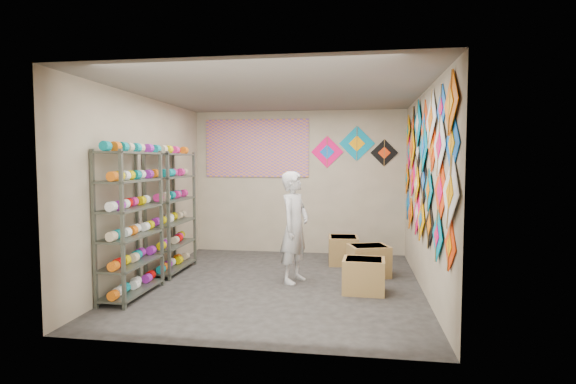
% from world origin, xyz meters
% --- Properties ---
extents(ground, '(4.50, 4.50, 0.00)m').
position_xyz_m(ground, '(0.00, 0.00, 0.00)').
color(ground, black).
extents(room_walls, '(4.50, 4.50, 4.50)m').
position_xyz_m(room_walls, '(0.00, 0.00, 1.64)').
color(room_walls, tan).
rests_on(room_walls, ground).
extents(shelf_rack_front, '(0.40, 1.10, 1.90)m').
position_xyz_m(shelf_rack_front, '(-1.78, -0.85, 0.95)').
color(shelf_rack_front, '#4C5147').
rests_on(shelf_rack_front, ground).
extents(shelf_rack_back, '(0.40, 1.10, 1.90)m').
position_xyz_m(shelf_rack_back, '(-1.78, 0.45, 0.95)').
color(shelf_rack_back, '#4C5147').
rests_on(shelf_rack_back, ground).
extents(string_spools, '(0.12, 2.36, 0.12)m').
position_xyz_m(string_spools, '(-1.78, -0.20, 1.05)').
color(string_spools, '#E8238A').
rests_on(string_spools, ground).
extents(kite_wall_display, '(0.06, 4.31, 2.00)m').
position_xyz_m(kite_wall_display, '(1.98, -0.07, 1.69)').
color(kite_wall_display, '#EF3708').
rests_on(kite_wall_display, room_walls).
extents(back_wall_kites, '(1.61, 0.02, 0.79)m').
position_xyz_m(back_wall_kites, '(1.03, 2.24, 1.98)').
color(back_wall_kites, '#F80361').
rests_on(back_wall_kites, room_walls).
extents(poster, '(2.00, 0.01, 1.10)m').
position_xyz_m(poster, '(-0.80, 2.23, 2.00)').
color(poster, '#74499E').
rests_on(poster, room_walls).
extents(shopkeeper, '(0.83, 0.76, 1.61)m').
position_xyz_m(shopkeeper, '(0.22, 0.15, 0.80)').
color(shopkeeper, silver).
rests_on(shopkeeper, ground).
extents(carton_a, '(0.57, 0.48, 0.46)m').
position_xyz_m(carton_a, '(1.20, -0.24, 0.23)').
color(carton_a, olive).
rests_on(carton_a, ground).
extents(carton_b, '(0.69, 0.62, 0.47)m').
position_xyz_m(carton_b, '(1.29, 0.65, 0.24)').
color(carton_b, olive).
rests_on(carton_b, ground).
extents(carton_c, '(0.53, 0.57, 0.47)m').
position_xyz_m(carton_c, '(0.89, 1.41, 0.24)').
color(carton_c, olive).
rests_on(carton_c, ground).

